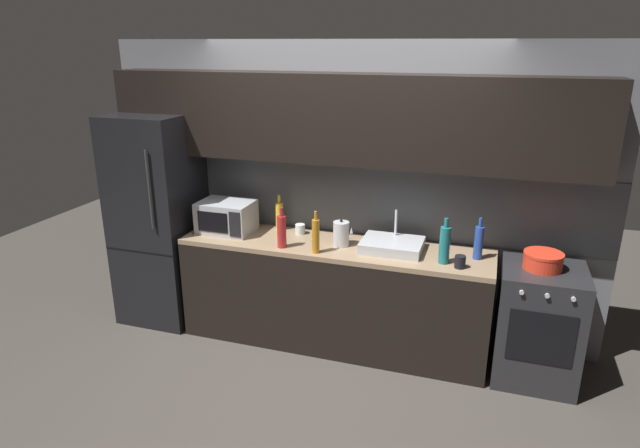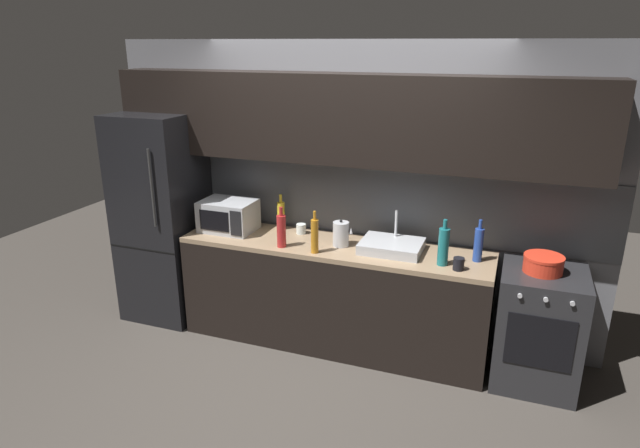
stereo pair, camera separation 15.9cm
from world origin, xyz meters
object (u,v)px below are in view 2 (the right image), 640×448
(microwave, at_px, (228,216))
(wine_bottle_yellow, at_px, (281,215))
(wine_bottle_red, at_px, (281,231))
(wine_bottle_blue, at_px, (478,244))
(mug_clear, at_px, (301,229))
(oven_range, at_px, (538,328))
(refrigerator, at_px, (163,217))
(cooking_pot, at_px, (543,264))
(mug_dark, at_px, (459,264))
(wine_bottle_teal, at_px, (443,246))
(kettle, at_px, (341,234))
(wine_bottle_amber, at_px, (315,236))

(microwave, xyz_separation_m, wine_bottle_yellow, (0.42, 0.20, -0.01))
(wine_bottle_red, distance_m, wine_bottle_blue, 1.53)
(wine_bottle_red, xyz_separation_m, mug_clear, (0.03, 0.35, -0.10))
(oven_range, relative_size, wine_bottle_yellow, 2.86)
(refrigerator, height_order, cooking_pot, refrigerator)
(wine_bottle_red, relative_size, cooking_pot, 1.19)
(oven_range, xyz_separation_m, mug_dark, (-0.60, -0.17, 0.50))
(wine_bottle_red, distance_m, cooking_pot, 1.99)
(oven_range, relative_size, microwave, 1.96)
(microwave, height_order, wine_bottle_teal, wine_bottle_teal)
(oven_range, bearing_deg, cooking_pot, 177.06)
(oven_range, distance_m, cooking_pot, 0.51)
(wine_bottle_red, bearing_deg, kettle, 22.92)
(mug_clear, bearing_deg, mug_dark, -13.66)
(mug_clear, bearing_deg, refrigerator, -172.91)
(refrigerator, bearing_deg, wine_bottle_yellow, 11.03)
(microwave, distance_m, mug_dark, 2.01)
(kettle, bearing_deg, wine_bottle_red, -157.08)
(wine_bottle_red, bearing_deg, wine_bottle_amber, -5.37)
(wine_bottle_teal, bearing_deg, wine_bottle_red, -176.72)
(mug_clear, height_order, cooking_pot, cooking_pot)
(wine_bottle_red, bearing_deg, mug_clear, 85.56)
(refrigerator, relative_size, mug_clear, 22.26)
(mug_clear, distance_m, mug_dark, 1.41)
(microwave, relative_size, wine_bottle_yellow, 1.46)
(oven_range, distance_m, wine_bottle_teal, 0.95)
(wine_bottle_teal, xyz_separation_m, cooking_pot, (0.70, 0.11, -0.08))
(oven_range, distance_m, microwave, 2.67)
(wine_bottle_teal, height_order, wine_bottle_yellow, wine_bottle_teal)
(oven_range, distance_m, wine_bottle_yellow, 2.27)
(mug_dark, bearing_deg, wine_bottle_teal, 155.32)
(cooking_pot, bearing_deg, wine_bottle_blue, 173.59)
(wine_bottle_blue, relative_size, mug_clear, 3.85)
(oven_range, height_order, mug_dark, mug_dark)
(wine_bottle_blue, bearing_deg, oven_range, -6.22)
(refrigerator, relative_size, wine_bottle_blue, 5.78)
(mug_dark, bearing_deg, cooking_pot, 16.57)
(cooking_pot, bearing_deg, mug_dark, -163.43)
(cooking_pot, bearing_deg, wine_bottle_teal, -170.74)
(wine_bottle_teal, bearing_deg, kettle, 172.19)
(wine_bottle_blue, height_order, mug_clear, wine_bottle_blue)
(wine_bottle_red, relative_size, mug_clear, 3.92)
(mug_dark, bearing_deg, wine_bottle_yellow, 166.35)
(refrigerator, relative_size, cooking_pot, 6.75)
(mug_clear, bearing_deg, wine_bottle_red, -94.44)
(refrigerator, distance_m, cooking_pot, 3.26)
(wine_bottle_blue, distance_m, mug_dark, 0.27)
(refrigerator, bearing_deg, wine_bottle_red, -8.32)
(kettle, height_order, mug_dark, kettle)
(wine_bottle_blue, bearing_deg, refrigerator, -178.93)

